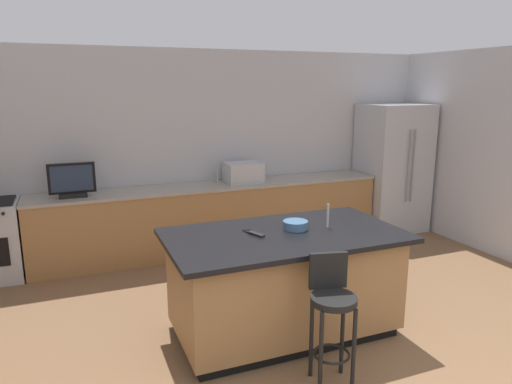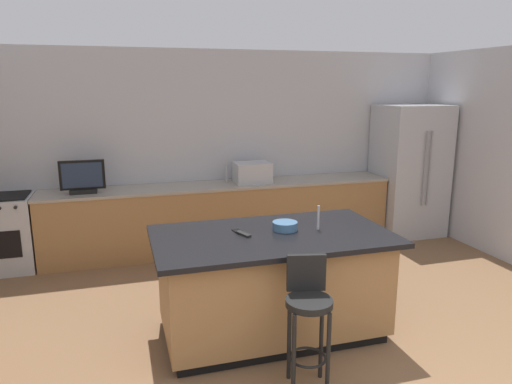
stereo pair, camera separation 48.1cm
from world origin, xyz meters
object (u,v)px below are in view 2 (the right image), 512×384
at_px(kitchen_island, 272,283).
at_px(tv_remote, 243,234).
at_px(refrigerator, 409,171).
at_px(bar_stool_center, 308,312).
at_px(cell_phone, 238,231).
at_px(microwave, 252,172).
at_px(tv_monitor, 83,178).
at_px(range_oven, 2,233).
at_px(fruit_bowl, 285,226).

distance_m(kitchen_island, tv_remote, 0.53).
height_order(refrigerator, bar_stool_center, refrigerator).
height_order(refrigerator, tv_remote, refrigerator).
bearing_deg(cell_phone, refrigerator, 22.98).
height_order(microwave, tv_monitor, tv_monitor).
relative_size(refrigerator, range_oven, 2.08).
xyz_separation_m(microwave, tv_monitor, (-2.16, -0.05, 0.05)).
bearing_deg(range_oven, microwave, 0.02).
relative_size(microwave, cell_phone, 3.20).
height_order(refrigerator, fruit_bowl, refrigerator).
distance_m(refrigerator, tv_monitor, 4.56).
bearing_deg(refrigerator, cell_phone, -146.17).
bearing_deg(bar_stool_center, range_oven, 143.02).
bearing_deg(cell_phone, range_oven, 126.18).
xyz_separation_m(refrigerator, microwave, (-2.40, 0.09, 0.08)).
height_order(kitchen_island, microwave, microwave).
distance_m(kitchen_island, cell_phone, 0.55).
relative_size(bar_stool_center, fruit_bowl, 4.44).
xyz_separation_m(kitchen_island, cell_phone, (-0.27, 0.13, 0.46)).
bearing_deg(fruit_bowl, range_oven, 140.78).
bearing_deg(kitchen_island, microwave, 78.11).
height_order(refrigerator, cell_phone, refrigerator).
bearing_deg(refrigerator, tv_remote, -144.77).
relative_size(tv_monitor, tv_remote, 3.11).
bearing_deg(range_oven, fruit_bowl, -39.22).
distance_m(refrigerator, bar_stool_center, 4.21).
bearing_deg(bar_stool_center, tv_remote, 120.14).
bearing_deg(fruit_bowl, cell_phone, 171.41).
distance_m(tv_monitor, cell_phone, 2.57).
relative_size(microwave, tv_monitor, 0.91).
bearing_deg(cell_phone, bar_stool_center, -84.33).
relative_size(kitchen_island, tv_monitor, 3.90).
bearing_deg(cell_phone, microwave, 60.09).
bearing_deg(refrigerator, fruit_bowl, -141.59).
relative_size(refrigerator, microwave, 4.00).
distance_m(microwave, fruit_bowl, 2.29).
bearing_deg(microwave, tv_monitor, -178.63).
bearing_deg(kitchen_island, tv_monitor, 126.18).
bearing_deg(range_oven, tv_monitor, -3.02).
xyz_separation_m(refrigerator, tv_monitor, (-4.56, 0.04, 0.13)).
relative_size(kitchen_island, bar_stool_center, 2.08).
bearing_deg(microwave, cell_phone, -109.06).
xyz_separation_m(kitchen_island, microwave, (0.49, 2.34, 0.56)).
bearing_deg(bar_stool_center, tv_monitor, 131.46).
xyz_separation_m(range_oven, bar_stool_center, (2.64, -3.14, 0.14)).
bearing_deg(tv_monitor, cell_phone, -56.91).
xyz_separation_m(kitchen_island, tv_monitor, (-1.67, 2.29, 0.61)).
distance_m(kitchen_island, refrigerator, 3.69).
distance_m(range_oven, microwave, 3.18).
height_order(microwave, cell_phone, microwave).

